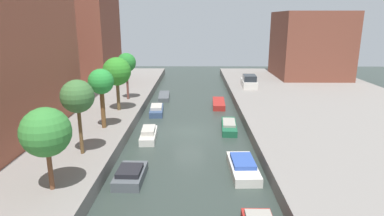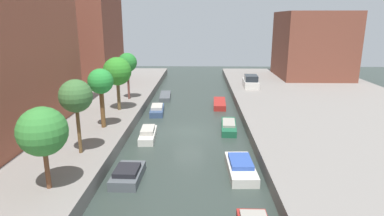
# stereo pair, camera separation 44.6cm
# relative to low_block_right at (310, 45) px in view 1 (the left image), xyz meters

# --- Properties ---
(ground_plane) EXTENTS (84.00, 84.00, 0.00)m
(ground_plane) POSITION_rel_low_block_right_xyz_m (-18.00, -23.58, -5.87)
(ground_plane) COLOR #2D3833
(quay_left) EXTENTS (20.00, 64.00, 1.00)m
(quay_left) POSITION_rel_low_block_right_xyz_m (-33.00, -23.58, -5.37)
(quay_left) COLOR gray
(quay_left) RESTS_ON ground_plane
(quay_right) EXTENTS (20.00, 64.00, 1.00)m
(quay_right) POSITION_rel_low_block_right_xyz_m (-3.00, -23.58, -5.37)
(quay_right) COLOR gray
(quay_right) RESTS_ON ground_plane
(low_block_right) EXTENTS (10.00, 10.77, 9.74)m
(low_block_right) POSITION_rel_low_block_right_xyz_m (0.00, 0.00, 0.00)
(low_block_right) COLOR brown
(low_block_right) RESTS_ON quay_right
(street_tree_0) EXTENTS (2.54, 2.54, 4.42)m
(street_tree_0) POSITION_rel_low_block_right_xyz_m (-24.99, -35.66, -1.73)
(street_tree_0) COLOR brown
(street_tree_0) RESTS_ON quay_left
(street_tree_1) EXTENTS (2.14, 2.14, 4.96)m
(street_tree_1) POSITION_rel_low_block_right_xyz_m (-24.99, -30.87, -1.01)
(street_tree_1) COLOR brown
(street_tree_1) RESTS_ON quay_left
(street_tree_2) EXTENTS (2.03, 2.03, 4.87)m
(street_tree_2) POSITION_rel_low_block_right_xyz_m (-24.99, -25.45, -1.12)
(street_tree_2) COLOR brown
(street_tree_2) RESTS_ON quay_left
(street_tree_3) EXTENTS (2.71, 2.71, 5.17)m
(street_tree_3) POSITION_rel_low_block_right_xyz_m (-24.99, -19.98, -1.09)
(street_tree_3) COLOR brown
(street_tree_3) RESTS_ON quay_left
(street_tree_4) EXTENTS (2.08, 2.08, 5.11)m
(street_tree_4) POSITION_rel_low_block_right_xyz_m (-24.99, -15.37, -0.85)
(street_tree_4) COLOR brown
(street_tree_4) RESTS_ON quay_left
(parked_car) EXTENTS (1.99, 4.41, 1.59)m
(parked_car) POSITION_rel_low_block_right_xyz_m (-10.39, -8.31, -4.21)
(parked_car) COLOR beige
(parked_car) RESTS_ON quay_right
(moored_boat_left_1) EXTENTS (1.74, 3.23, 0.88)m
(moored_boat_left_1) POSITION_rel_low_block_right_xyz_m (-21.47, -32.75, -5.49)
(moored_boat_left_1) COLOR #4C5156
(moored_boat_left_1) RESTS_ON ground_plane
(moored_boat_left_2) EXTENTS (1.37, 3.80, 0.95)m
(moored_boat_left_2) POSITION_rel_low_block_right_xyz_m (-21.35, -25.39, -5.47)
(moored_boat_left_2) COLOR beige
(moored_boat_left_2) RESTS_ON ground_plane
(moored_boat_left_3) EXTENTS (1.61, 4.13, 0.86)m
(moored_boat_left_3) POSITION_rel_low_block_right_xyz_m (-21.57, -17.63, -5.50)
(moored_boat_left_3) COLOR #33476B
(moored_boat_left_3) RESTS_ON ground_plane
(moored_boat_left_4) EXTENTS (1.52, 4.61, 0.51)m
(moored_boat_left_4) POSITION_rel_low_block_right_xyz_m (-21.40, -10.83, -5.61)
(moored_boat_left_4) COLOR #4C5156
(moored_boat_left_4) RESTS_ON ground_plane
(moored_boat_right_2) EXTENTS (1.78, 4.32, 0.85)m
(moored_boat_right_2) POSITION_rel_low_block_right_xyz_m (-14.38, -31.54, -5.50)
(moored_boat_right_2) COLOR beige
(moored_boat_right_2) RESTS_ON ground_plane
(moored_boat_right_3) EXTENTS (1.54, 4.45, 0.76)m
(moored_boat_right_3) POSITION_rel_low_block_right_xyz_m (-14.44, -22.95, -5.53)
(moored_boat_right_3) COLOR #195638
(moored_boat_right_3) RESTS_ON ground_plane
(moored_boat_right_4) EXTENTS (1.50, 4.55, 0.61)m
(moored_boat_right_4) POSITION_rel_low_block_right_xyz_m (-14.80, -14.66, -5.57)
(moored_boat_right_4) COLOR maroon
(moored_boat_right_4) RESTS_ON ground_plane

